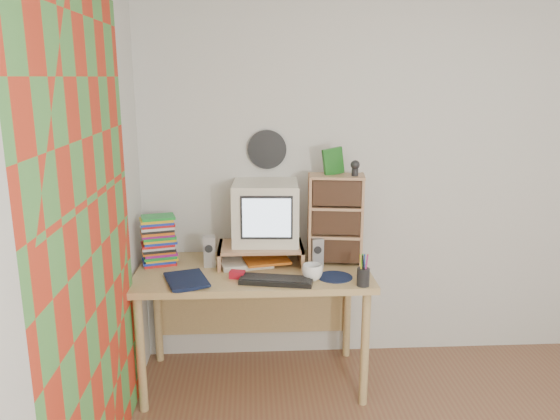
{
  "coord_description": "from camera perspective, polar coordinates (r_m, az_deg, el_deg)",
  "views": [
    {
      "loc": [
        -1.03,
        -1.75,
        1.88
      ],
      "look_at": [
        -0.87,
        1.33,
        1.13
      ],
      "focal_mm": 35.0,
      "sensor_mm": 36.0,
      "label": 1
    }
  ],
  "objects": [
    {
      "name": "back_wall",
      "position": [
        3.7,
        13.21,
        3.55
      ],
      "size": [
        3.5,
        0.0,
        3.5
      ],
      "primitive_type": "plane",
      "rotation": [
        1.57,
        0.0,
        0.0
      ],
      "color": "silver",
      "rests_on": "floor"
    },
    {
      "name": "left_wall",
      "position": [
        1.99,
        -24.12,
        -6.03
      ],
      "size": [
        0.0,
        3.5,
        3.5
      ],
      "primitive_type": "plane",
      "rotation": [
        1.57,
        0.0,
        1.57
      ],
      "color": "silver",
      "rests_on": "floor"
    },
    {
      "name": "curtain",
      "position": [
        2.44,
        -19.08,
        -4.51
      ],
      "size": [
        0.0,
        2.2,
        2.2
      ],
      "primitive_type": "plane",
      "rotation": [
        1.57,
        0.0,
        1.57
      ],
      "color": "red",
      "rests_on": "left_wall"
    },
    {
      "name": "wall_disc",
      "position": [
        3.51,
        -1.37,
        6.34
      ],
      "size": [
        0.25,
        0.02,
        0.25
      ],
      "primitive_type": "cylinder",
      "rotation": [
        1.57,
        0.0,
        0.0
      ],
      "color": "black",
      "rests_on": "back_wall"
    },
    {
      "name": "desk",
      "position": [
        3.43,
        -2.83,
        -7.93
      ],
      "size": [
        1.4,
        0.7,
        0.75
      ],
      "color": "tan",
      "rests_on": "floor"
    },
    {
      "name": "monitor_riser",
      "position": [
        3.39,
        -2.03,
        -4.09
      ],
      "size": [
        0.52,
        0.3,
        0.12
      ],
      "color": "tan",
      "rests_on": "desk"
    },
    {
      "name": "crt_monitor",
      "position": [
        3.38,
        -1.49,
        -0.35
      ],
      "size": [
        0.42,
        0.42,
        0.38
      ],
      "primitive_type": "cube",
      "rotation": [
        0.0,
        0.0,
        -0.06
      ],
      "color": "silver",
      "rests_on": "monitor_riser"
    },
    {
      "name": "speaker_left",
      "position": [
        3.37,
        -7.39,
        -4.29
      ],
      "size": [
        0.08,
        0.08,
        0.19
      ],
      "primitive_type": "cube",
      "rotation": [
        0.0,
        0.0,
        0.08
      ],
      "color": "#A0A1A5",
      "rests_on": "desk"
    },
    {
      "name": "speaker_right",
      "position": [
        3.34,
        3.88,
        -4.44
      ],
      "size": [
        0.08,
        0.08,
        0.18
      ],
      "primitive_type": "cube",
      "rotation": [
        0.0,
        0.0,
        0.13
      ],
      "color": "#A0A1A5",
      "rests_on": "desk"
    },
    {
      "name": "keyboard",
      "position": [
        3.1,
        -0.39,
        -7.37
      ],
      "size": [
        0.43,
        0.22,
        0.03
      ],
      "primitive_type": "cube",
      "rotation": [
        0.0,
        0.0,
        -0.2
      ],
      "color": "black",
      "rests_on": "desk"
    },
    {
      "name": "dvd_stack",
      "position": [
        3.44,
        -12.53,
        -3.35
      ],
      "size": [
        0.22,
        0.18,
        0.28
      ],
      "primitive_type": null,
      "rotation": [
        0.0,
        0.0,
        0.26
      ],
      "color": "brown",
      "rests_on": "desk"
    },
    {
      "name": "cd_rack",
      "position": [
        3.38,
        5.87,
        -0.98
      ],
      "size": [
        0.35,
        0.22,
        0.55
      ],
      "primitive_type": "cube",
      "rotation": [
        0.0,
        0.0,
        -0.14
      ],
      "color": "tan",
      "rests_on": "desk"
    },
    {
      "name": "mug",
      "position": [
        3.14,
        3.39,
        -6.51
      ],
      "size": [
        0.14,
        0.14,
        0.09
      ],
      "primitive_type": "imported",
      "rotation": [
        0.0,
        0.0,
        -0.22
      ],
      "color": "white",
      "rests_on": "desk"
    },
    {
      "name": "diary",
      "position": [
        3.13,
        -11.68,
        -7.21
      ],
      "size": [
        0.31,
        0.27,
        0.05
      ],
      "primitive_type": "imported",
      "rotation": [
        0.0,
        0.0,
        0.31
      ],
      "color": "#0E1633",
      "rests_on": "desk"
    },
    {
      "name": "mousepad",
      "position": [
        3.2,
        5.75,
        -6.98
      ],
      "size": [
        0.24,
        0.24,
        0.0
      ],
      "primitive_type": "cylinder",
      "rotation": [
        0.0,
        0.0,
        0.17
      ],
      "color": "#101737",
      "rests_on": "desk"
    },
    {
      "name": "pen_cup",
      "position": [
        3.08,
        8.7,
        -6.6
      ],
      "size": [
        0.09,
        0.09,
        0.14
      ],
      "primitive_type": null,
      "rotation": [
        0.0,
        0.0,
        0.33
      ],
      "color": "black",
      "rests_on": "desk"
    },
    {
      "name": "papers",
      "position": [
        3.4,
        -2.78,
        -5.37
      ],
      "size": [
        0.35,
        0.29,
        0.04
      ],
      "primitive_type": null,
      "rotation": [
        0.0,
        0.0,
        0.21
      ],
      "color": "white",
      "rests_on": "desk"
    },
    {
      "name": "red_box",
      "position": [
        3.18,
        -4.49,
        -6.74
      ],
      "size": [
        0.1,
        0.07,
        0.04
      ],
      "primitive_type": "cube",
      "rotation": [
        0.0,
        0.0,
        -0.24
      ],
      "color": "#B31326",
      "rests_on": "desk"
    },
    {
      "name": "game_box",
      "position": [
        3.32,
        5.57,
        5.08
      ],
      "size": [
        0.13,
        0.06,
        0.16
      ],
      "primitive_type": "cube",
      "rotation": [
        0.0,
        0.0,
        0.3
      ],
      "color": "#1B5F1C",
      "rests_on": "cd_rack"
    },
    {
      "name": "webcam",
      "position": [
        3.29,
        7.85,
        4.36
      ],
      "size": [
        0.06,
        0.06,
        0.09
      ],
      "primitive_type": null,
      "rotation": [
        0.0,
        0.0,
        0.14
      ],
      "color": "black",
      "rests_on": "cd_rack"
    }
  ]
}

